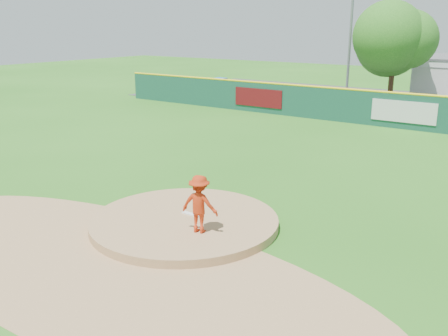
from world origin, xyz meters
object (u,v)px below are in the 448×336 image
Objects in this scene: playground_slide at (219,86)px; deciduous_tree at (395,42)px; van at (393,107)px; light_pole_left at (351,19)px; pitcher at (200,204)px.

deciduous_tree reaches higher than playground_slide.
van is at bearing -10.27° from playground_slide.
playground_slide is at bearing -159.90° from light_pole_left.
pitcher is at bearing -159.08° from van.
light_pole_left is at bearing 58.78° from van.
deciduous_tree is at bearing 37.67° from van.
pitcher is 29.22m from playground_slide.
light_pole_left reaches higher than van.
van is 9.96m from light_pole_left.
light_pole_left is (-6.99, 27.53, 5.00)m from pitcher.
van is (-1.37, 21.19, -0.26)m from pitcher.
pitcher is 21.24m from van.
pitcher is at bearing -55.14° from playground_slide.
pitcher reaches higher than van.
light_pole_left is (9.71, 3.55, 5.34)m from playground_slide.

